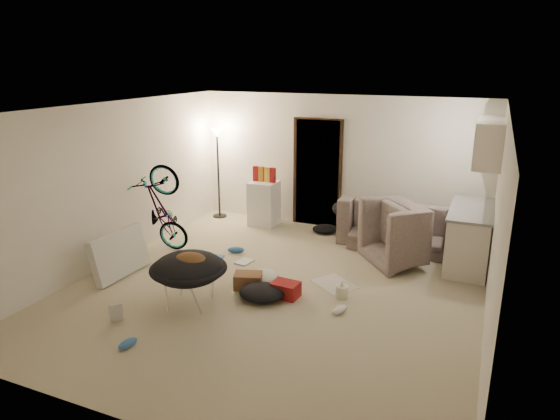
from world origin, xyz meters
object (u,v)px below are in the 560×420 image
at_px(tv_box, 119,254).
at_px(drink_case_b, 285,290).
at_px(floor_lamp, 218,154).
at_px(bicycle, 163,228).
at_px(kitchen_counter, 469,238).
at_px(armchair, 413,239).
at_px(sofa, 400,228).
at_px(drink_case_a, 248,281).
at_px(juicer, 342,291).
at_px(saucer_chair, 189,275).
at_px(mini_fridge, 264,203).

xyz_separation_m(tv_box, drink_case_b, (2.54, 0.30, -0.23)).
distance_m(floor_lamp, bicycle, 2.24).
bearing_deg(tv_box, kitchen_counter, 29.69).
distance_m(kitchen_counter, armchair, 0.84).
bearing_deg(floor_lamp, sofa, -3.10).
bearing_deg(tv_box, floor_lamp, 93.82).
xyz_separation_m(drink_case_a, juicer, (1.30, 0.23, -0.01)).
height_order(saucer_chair, tv_box, saucer_chair).
xyz_separation_m(sofa, mini_fridge, (-2.64, 0.10, 0.13)).
relative_size(kitchen_counter, tv_box, 1.47).
height_order(sofa, drink_case_b, sofa).
bearing_deg(mini_fridge, floor_lamp, 173.34).
xyz_separation_m(mini_fridge, drink_case_a, (1.00, -2.68, -0.32)).
xyz_separation_m(floor_lamp, mini_fridge, (1.05, -0.10, -0.88)).
relative_size(mini_fridge, tv_box, 0.84).
bearing_deg(floor_lamp, armchair, -11.60).
relative_size(drink_case_b, juicer, 1.48).
xyz_separation_m(sofa, saucer_chair, (-2.12, -3.33, 0.12)).
xyz_separation_m(saucer_chair, tv_box, (-1.48, 0.40, -0.08)).
distance_m(sofa, drink_case_a, 3.07).
bearing_deg(juicer, sofa, 81.66).
xyz_separation_m(armchair, mini_fridge, (-2.96, 0.72, 0.07)).
height_order(kitchen_counter, drink_case_b, kitchen_counter).
xyz_separation_m(floor_lamp, sofa, (3.70, -0.20, -1.01)).
bearing_deg(drink_case_a, tv_box, 171.21).
bearing_deg(tv_box, sofa, 41.18).
bearing_deg(kitchen_counter, juicer, -127.87).
bearing_deg(drink_case_a, drink_case_b, -23.55).
relative_size(floor_lamp, armchair, 1.63).
xyz_separation_m(tv_box, juicer, (3.25, 0.58, -0.24)).
xyz_separation_m(floor_lamp, drink_case_a, (2.05, -2.78, -1.20)).
relative_size(bicycle, tv_box, 1.51).
relative_size(kitchen_counter, mini_fridge, 1.74).
distance_m(kitchen_counter, bicycle, 4.93).
bearing_deg(mini_fridge, bicycle, -117.38).
bearing_deg(juicer, armchair, 69.00).
bearing_deg(sofa, saucer_chair, 57.51).
xyz_separation_m(saucer_chair, drink_case_a, (0.48, 0.75, -0.31)).
relative_size(armchair, saucer_chair, 1.11).
xyz_separation_m(kitchen_counter, saucer_chair, (-3.25, -2.88, -0.02)).
bearing_deg(saucer_chair, drink_case_a, 57.57).
height_order(mini_fridge, saucer_chair, mini_fridge).
xyz_separation_m(floor_lamp, armchair, (4.02, -0.82, -0.95)).
xyz_separation_m(tv_box, drink_case_a, (1.95, 0.35, -0.23)).
xyz_separation_m(sofa, drink_case_b, (-1.06, -2.63, -0.19)).
bearing_deg(sofa, mini_fridge, -2.17).
distance_m(bicycle, juicer, 3.31).
relative_size(mini_fridge, juicer, 3.50).
height_order(sofa, armchair, armchair).
relative_size(tv_box, drink_case_b, 2.81).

